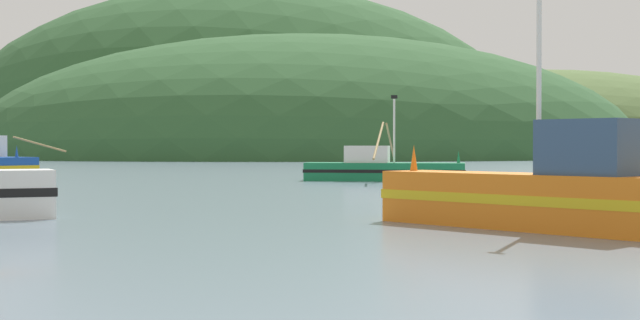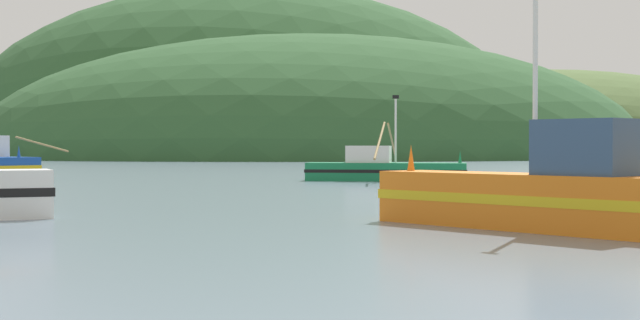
{
  "view_description": "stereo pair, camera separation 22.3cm",
  "coord_description": "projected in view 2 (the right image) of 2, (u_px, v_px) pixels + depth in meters",
  "views": [
    {
      "loc": [
        -7.27,
        -12.09,
        2.01
      ],
      "look_at": [
        -3.14,
        25.55,
        1.4
      ],
      "focal_mm": 51.63,
      "sensor_mm": 36.0,
      "label": 1
    },
    {
      "loc": [
        -7.04,
        -12.11,
        2.01
      ],
      "look_at": [
        -3.14,
        25.55,
        1.4
      ],
      "focal_mm": 51.63,
      "sensor_mm": 36.0,
      "label": 2
    }
  ],
  "objects": [
    {
      "name": "hill_mid_left",
      "position": [
        313.0,
        157.0,
        156.77
      ],
      "size": [
        113.03,
        90.43,
        40.81
      ],
      "primitive_type": "ellipsoid",
      "color": "#2D562D",
      "rests_on": "ground"
    },
    {
      "name": "fishing_boat_orange",
      "position": [
        558.0,
        195.0,
        21.32
      ],
      "size": [
        7.19,
        8.75,
        5.91
      ],
      "rotation": [
        0.0,
        0.0,
        2.22
      ],
      "color": "orange",
      "rests_on": "ground"
    },
    {
      "name": "fishing_boat_green",
      "position": [
        384.0,
        169.0,
        51.89
      ],
      "size": [
        9.31,
        12.66,
        4.84
      ],
      "rotation": [
        0.0,
        0.0,
        6.02
      ],
      "color": "#197A47",
      "rests_on": "ground"
    },
    {
      "name": "hill_far_right",
      "position": [
        251.0,
        154.0,
        218.02
      ],
      "size": [
        137.64,
        110.11,
        78.41
      ],
      "primitive_type": "ellipsoid",
      "color": "#2D562D",
      "rests_on": "ground"
    },
    {
      "name": "hill_far_left",
      "position": [
        542.0,
        154.0,
        217.52
      ],
      "size": [
        114.37,
        91.5,
        39.32
      ],
      "primitive_type": "ellipsoid",
      "color": "#516B38",
      "rests_on": "ground"
    }
  ]
}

